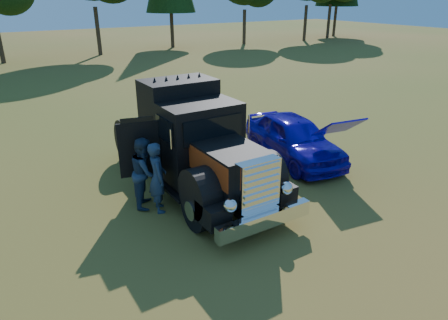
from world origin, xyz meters
TOP-DOWN VIEW (x-y plane):
  - ground at (0.00, 0.00)m, footprint 120.00×120.00m
  - diamond_t_truck at (-1.40, 1.57)m, footprint 3.36×7.16m
  - hotrod_coupe at (2.45, 1.68)m, footprint 2.44×4.65m
  - spectator_near at (-2.83, 0.84)m, footprint 0.58×0.76m
  - spectator_far at (-2.99, 1.28)m, footprint 1.08×1.15m

SIDE VIEW (x-z plane):
  - ground at x=0.00m, z-range 0.00..0.00m
  - hotrod_coupe at x=2.45m, z-range -0.18..1.70m
  - spectator_near at x=-2.83m, z-range 0.00..1.87m
  - spectator_far at x=-2.99m, z-range 0.00..1.89m
  - diamond_t_truck at x=-1.40m, z-range -0.22..2.78m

